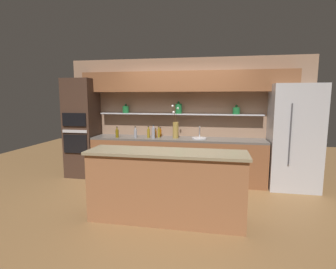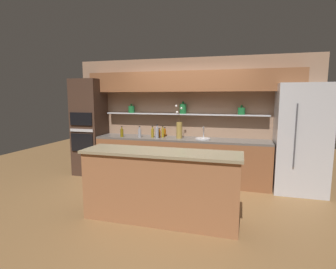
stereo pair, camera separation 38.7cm
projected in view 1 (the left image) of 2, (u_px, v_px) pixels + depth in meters
The scene contains 15 objects.
ground_plane at pixel (173, 203), 4.39m from camera, with size 12.00×12.00×0.00m, color brown.
back_wall_unit at pixel (185, 107), 5.66m from camera, with size 5.20×0.44×2.60m.
back_counter_unit at pixel (177, 159), 5.56m from camera, with size 3.62×0.62×0.92m.
island_counter at pixel (166, 186), 3.74m from camera, with size 2.26×0.61×1.02m.
refrigerator at pixel (294, 137), 5.02m from camera, with size 0.90×0.73×2.02m.
oven_tower at pixel (82, 128), 5.86m from camera, with size 0.64×0.64×2.17m.
flower_vase at pixel (176, 129), 5.45m from camera, with size 0.16×0.13×0.69m.
sink_fixture at pixel (199, 137), 5.41m from camera, with size 0.30×0.30×0.25m.
bottle_sauce_0 at pixel (160, 132), 5.73m from camera, with size 0.05×0.05×0.20m.
bottle_oil_1 at pixel (148, 133), 5.54m from camera, with size 0.06×0.06×0.24m.
bottle_oil_2 at pixel (159, 133), 5.57m from camera, with size 0.05×0.05×0.24m.
bottle_oil_3 at pixel (117, 133), 5.55m from camera, with size 0.07×0.07×0.23m.
bottle_spirit_4 at pixel (135, 133), 5.52m from camera, with size 0.07×0.07×0.24m.
bottle_sauce_5 at pixel (155, 134), 5.55m from camera, with size 0.05×0.05×0.20m.
bottle_spirit_6 at pixel (153, 133), 5.43m from camera, with size 0.07×0.07×0.28m.
Camera 1 is at (0.70, -4.13, 1.77)m, focal length 28.00 mm.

